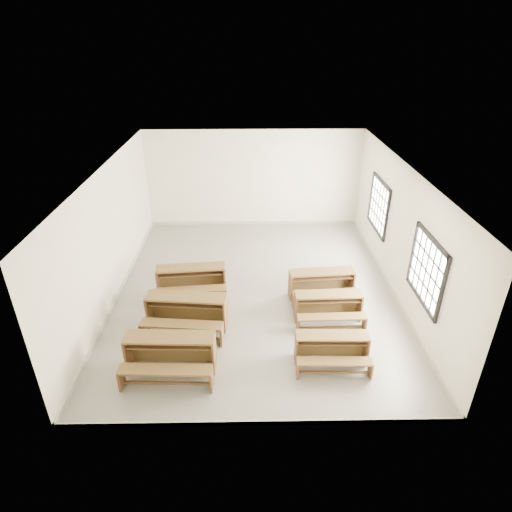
{
  "coord_description": "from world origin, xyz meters",
  "views": [
    {
      "loc": [
        -0.16,
        -9.3,
        5.95
      ],
      "look_at": [
        0.0,
        0.0,
        1.0
      ],
      "focal_mm": 30.0,
      "sensor_mm": 36.0,
      "label": 1
    }
  ],
  "objects_px": {
    "desk_set_2": "(191,279)",
    "desk_set_4": "(328,305)",
    "desk_set_0": "(170,352)",
    "desk_set_5": "(322,282)",
    "desk_set_3": "(332,347)",
    "desk_set_1": "(186,310)"
  },
  "relations": [
    {
      "from": "desk_set_4",
      "to": "desk_set_5",
      "type": "bearing_deg",
      "value": 88.63
    },
    {
      "from": "desk_set_0",
      "to": "desk_set_4",
      "type": "relative_size",
      "value": 1.15
    },
    {
      "from": "desk_set_4",
      "to": "desk_set_5",
      "type": "height_order",
      "value": "desk_set_5"
    },
    {
      "from": "desk_set_2",
      "to": "desk_set_5",
      "type": "distance_m",
      "value": 3.24
    },
    {
      "from": "desk_set_5",
      "to": "desk_set_1",
      "type": "bearing_deg",
      "value": -164.54
    },
    {
      "from": "desk_set_1",
      "to": "desk_set_3",
      "type": "xyz_separation_m",
      "value": [
        3.02,
        -1.19,
        -0.08
      ]
    },
    {
      "from": "desk_set_0",
      "to": "desk_set_5",
      "type": "bearing_deg",
      "value": 39.49
    },
    {
      "from": "desk_set_1",
      "to": "desk_set_3",
      "type": "bearing_deg",
      "value": -15.8
    },
    {
      "from": "desk_set_2",
      "to": "desk_set_1",
      "type": "bearing_deg",
      "value": -93.17
    },
    {
      "from": "desk_set_1",
      "to": "desk_set_5",
      "type": "xyz_separation_m",
      "value": [
        3.19,
        1.18,
        -0.04
      ]
    },
    {
      "from": "desk_set_3",
      "to": "desk_set_2",
      "type": "bearing_deg",
      "value": 141.68
    },
    {
      "from": "desk_set_0",
      "to": "desk_set_1",
      "type": "relative_size",
      "value": 0.96
    },
    {
      "from": "desk_set_2",
      "to": "desk_set_4",
      "type": "distance_m",
      "value": 3.43
    },
    {
      "from": "desk_set_0",
      "to": "desk_set_2",
      "type": "xyz_separation_m",
      "value": [
        0.09,
        2.72,
        -0.01
      ]
    },
    {
      "from": "desk_set_4",
      "to": "desk_set_1",
      "type": "bearing_deg",
      "value": -177.46
    },
    {
      "from": "desk_set_0",
      "to": "desk_set_2",
      "type": "height_order",
      "value": "desk_set_0"
    },
    {
      "from": "desk_set_5",
      "to": "desk_set_4",
      "type": "bearing_deg",
      "value": -94.7
    },
    {
      "from": "desk_set_2",
      "to": "desk_set_3",
      "type": "height_order",
      "value": "desk_set_2"
    },
    {
      "from": "desk_set_3",
      "to": "desk_set_1",
      "type": "bearing_deg",
      "value": 159.91
    },
    {
      "from": "desk_set_3",
      "to": "desk_set_5",
      "type": "distance_m",
      "value": 2.38
    },
    {
      "from": "desk_set_0",
      "to": "desk_set_3",
      "type": "relative_size",
      "value": 1.21
    },
    {
      "from": "desk_set_2",
      "to": "desk_set_4",
      "type": "height_order",
      "value": "desk_set_2"
    }
  ]
}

